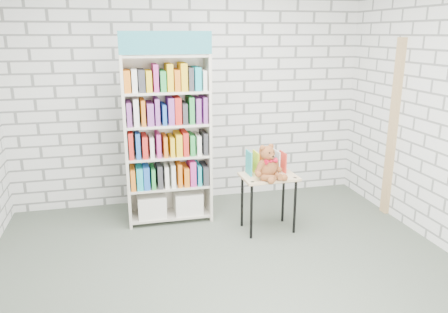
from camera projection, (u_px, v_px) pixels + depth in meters
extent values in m
plane|color=#495245|center=(230.00, 273.00, 4.04)|extent=(4.50, 4.50, 0.00)
cube|color=silver|center=(191.00, 94.00, 5.53)|extent=(4.50, 0.02, 2.80)
cube|color=silver|center=(351.00, 222.00, 1.79)|extent=(4.50, 0.02, 2.80)
cube|color=beige|center=(126.00, 143.00, 4.85)|extent=(0.03, 0.38, 1.93)
cube|color=beige|center=(208.00, 139.00, 5.06)|extent=(0.03, 0.38, 1.93)
cube|color=beige|center=(166.00, 137.00, 5.12)|extent=(0.97, 0.02, 1.93)
cube|color=teal|center=(166.00, 43.00, 4.49)|extent=(0.97, 0.02, 0.24)
cube|color=beige|center=(170.00, 214.00, 5.20)|extent=(0.90, 0.36, 0.03)
cube|color=beige|center=(169.00, 185.00, 5.10)|extent=(0.90, 0.36, 0.03)
cube|color=beige|center=(168.00, 155.00, 5.00)|extent=(0.90, 0.36, 0.03)
cube|color=beige|center=(167.00, 124.00, 4.90)|extent=(0.90, 0.36, 0.03)
cube|color=beige|center=(166.00, 92.00, 4.80)|extent=(0.90, 0.36, 0.03)
cube|color=beige|center=(165.00, 56.00, 4.70)|extent=(0.90, 0.36, 0.03)
cube|color=silver|center=(152.00, 205.00, 5.11)|extent=(0.32, 0.32, 0.26)
cube|color=silver|center=(188.00, 201.00, 5.21)|extent=(0.32, 0.32, 0.26)
cube|color=yellow|center=(169.00, 174.00, 5.05)|extent=(0.90, 0.32, 0.26)
cube|color=blue|center=(168.00, 144.00, 4.95)|extent=(0.90, 0.32, 0.26)
cube|color=green|center=(167.00, 112.00, 4.85)|extent=(0.90, 0.32, 0.26)
cube|color=orange|center=(165.00, 79.00, 4.75)|extent=(0.90, 0.32, 0.26)
cube|color=tan|center=(269.00, 177.00, 4.78)|extent=(0.61, 0.44, 0.03)
cylinder|color=black|center=(251.00, 212.00, 4.65)|extent=(0.03, 0.03, 0.62)
cylinder|color=black|center=(242.00, 201.00, 4.95)|extent=(0.03, 0.03, 0.62)
cylinder|color=black|center=(295.00, 207.00, 4.79)|extent=(0.03, 0.03, 0.62)
cylinder|color=black|center=(283.00, 197.00, 5.08)|extent=(0.03, 0.03, 0.62)
cylinder|color=black|center=(252.00, 182.00, 4.57)|extent=(0.04, 0.04, 0.01)
cylinder|color=black|center=(295.00, 178.00, 4.70)|extent=(0.04, 0.04, 0.01)
cube|color=teal|center=(249.00, 164.00, 4.78)|extent=(0.02, 0.18, 0.25)
cube|color=yellow|center=(256.00, 163.00, 4.80)|extent=(0.02, 0.18, 0.25)
cube|color=#CF4D16|center=(263.00, 162.00, 4.82)|extent=(0.02, 0.18, 0.25)
cube|color=black|center=(269.00, 162.00, 4.84)|extent=(0.02, 0.18, 0.25)
cube|color=white|center=(276.00, 161.00, 4.86)|extent=(0.02, 0.18, 0.25)
cube|color=red|center=(283.00, 161.00, 4.89)|extent=(0.02, 0.18, 0.25)
ellipsoid|color=brown|center=(267.00, 168.00, 4.66)|extent=(0.22, 0.19, 0.22)
sphere|color=brown|center=(268.00, 153.00, 4.61)|extent=(0.16, 0.16, 0.16)
sphere|color=brown|center=(262.00, 148.00, 4.58)|extent=(0.06, 0.06, 0.06)
sphere|color=brown|center=(271.00, 146.00, 4.64)|extent=(0.06, 0.06, 0.06)
sphere|color=brown|center=(271.00, 156.00, 4.57)|extent=(0.06, 0.06, 0.06)
sphere|color=black|center=(269.00, 153.00, 4.54)|extent=(0.02, 0.02, 0.02)
sphere|color=black|center=(273.00, 152.00, 4.57)|extent=(0.02, 0.02, 0.02)
sphere|color=black|center=(273.00, 157.00, 4.55)|extent=(0.02, 0.02, 0.02)
cylinder|color=brown|center=(260.00, 167.00, 4.58)|extent=(0.12, 0.08, 0.16)
cylinder|color=brown|center=(276.00, 164.00, 4.70)|extent=(0.11, 0.12, 0.16)
sphere|color=brown|center=(258.00, 174.00, 4.57)|extent=(0.06, 0.06, 0.06)
sphere|color=brown|center=(279.00, 170.00, 4.72)|extent=(0.06, 0.06, 0.06)
cylinder|color=brown|center=(269.00, 178.00, 4.56)|extent=(0.15, 0.17, 0.09)
cylinder|color=brown|center=(278.00, 176.00, 4.63)|extent=(0.07, 0.17, 0.09)
sphere|color=brown|center=(271.00, 181.00, 4.49)|extent=(0.08, 0.08, 0.08)
sphere|color=brown|center=(284.00, 178.00, 4.58)|extent=(0.08, 0.08, 0.08)
cone|color=red|center=(268.00, 162.00, 4.57)|extent=(0.08, 0.08, 0.06)
cone|color=red|center=(274.00, 161.00, 4.61)|extent=(0.08, 0.08, 0.06)
sphere|color=red|center=(271.00, 161.00, 4.58)|extent=(0.03, 0.03, 0.03)
cube|color=tan|center=(393.00, 129.00, 5.15)|extent=(0.05, 0.12, 2.10)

